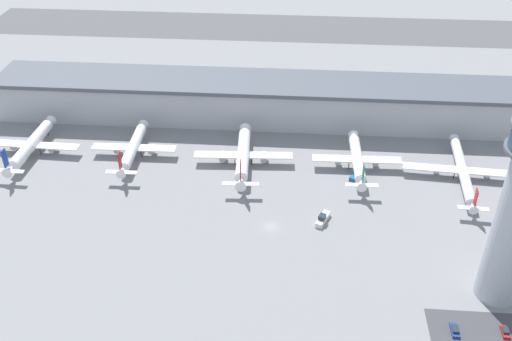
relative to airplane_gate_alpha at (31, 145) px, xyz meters
name	(u,v)px	position (x,y,z in m)	size (l,w,h in m)	color
ground_plane	(270,227)	(91.49, -35.84, -4.15)	(1000.00, 1000.00, 0.00)	gray
terminal_building	(280,101)	(91.49, 34.16, 4.58)	(231.75, 25.00, 17.26)	#B2B2B7
runway_strip	(288,28)	(91.49, 142.36, -4.15)	(347.63, 44.00, 0.01)	#515154
airplane_gate_alpha	(31,145)	(0.00, 0.00, 0.00)	(35.82, 38.35, 12.96)	white
airplane_gate_bravo	(133,148)	(38.52, 1.00, -0.03)	(31.39, 35.59, 12.42)	white
airplane_gate_charlie	(243,155)	(79.73, -1.19, 0.12)	(36.06, 39.53, 13.72)	white
airplane_gate_delta	(357,159)	(120.81, -1.00, 0.24)	(32.03, 34.94, 12.71)	white
airplane_gate_echo	(463,171)	(157.26, -4.44, -0.51)	(41.48, 46.07, 11.02)	silver
service_truck_catering	(356,176)	(120.19, -6.50, -3.21)	(4.83, 6.10, 2.72)	black
service_truck_baggage	(323,219)	(108.11, -31.93, -3.06)	(5.14, 8.10, 3.13)	black
car_grey_coupe	(505,332)	(153.47, -73.20, -3.61)	(1.83, 4.03, 1.39)	black
car_white_wagon	(455,330)	(140.82, -73.67, -3.59)	(1.98, 4.69, 1.44)	black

